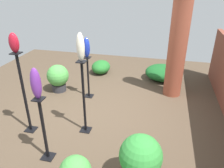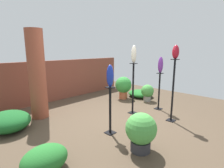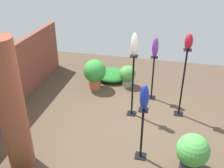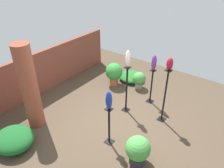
# 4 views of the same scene
# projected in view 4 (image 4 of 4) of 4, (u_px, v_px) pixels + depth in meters

# --- Properties ---
(ground_plane) EXTENTS (8.00, 8.00, 0.00)m
(ground_plane) POSITION_uv_depth(u_px,v_px,m) (112.00, 121.00, 6.12)
(ground_plane) COLOR #4C3D2D
(brick_wall_back) EXTENTS (5.60, 0.12, 1.42)m
(brick_wall_back) POSITION_uv_depth(u_px,v_px,m) (45.00, 71.00, 7.17)
(brick_wall_back) COLOR brown
(brick_wall_back) RESTS_ON ground
(brick_pillar) EXTENTS (0.43, 0.43, 2.32)m
(brick_pillar) POSITION_uv_depth(u_px,v_px,m) (29.00, 88.00, 5.45)
(brick_pillar) COLOR brown
(brick_pillar) RESTS_ON ground
(pedestal_ruby) EXTENTS (0.20, 0.20, 1.57)m
(pedestal_ruby) POSITION_uv_depth(u_px,v_px,m) (165.00, 98.00, 5.80)
(pedestal_ruby) COLOR black
(pedestal_ruby) RESTS_ON ground
(pedestal_violet) EXTENTS (0.20, 0.20, 1.12)m
(pedestal_violet) POSITION_uv_depth(u_px,v_px,m) (151.00, 88.00, 6.67)
(pedestal_violet) COLOR black
(pedestal_violet) RESTS_ON ground
(pedestal_ivory) EXTENTS (0.20, 0.20, 1.43)m
(pedestal_ivory) POSITION_uv_depth(u_px,v_px,m) (127.00, 91.00, 6.21)
(pedestal_ivory) COLOR black
(pedestal_ivory) RESTS_ON ground
(pedestal_cobalt) EXTENTS (0.20, 0.20, 1.03)m
(pedestal_cobalt) POSITION_uv_depth(u_px,v_px,m) (109.00, 128.00, 5.21)
(pedestal_cobalt) COLOR black
(pedestal_cobalt) RESTS_ON ground
(art_vase_ruby) EXTENTS (0.15, 0.16, 0.33)m
(art_vase_ruby) POSITION_uv_depth(u_px,v_px,m) (170.00, 64.00, 5.28)
(art_vase_ruby) COLOR maroon
(art_vase_ruby) RESTS_ON pedestal_ruby
(art_vase_violet) EXTENTS (0.15, 0.15, 0.48)m
(art_vase_violet) POSITION_uv_depth(u_px,v_px,m) (154.00, 63.00, 6.23)
(art_vase_violet) COLOR #6B2D8C
(art_vase_violet) RESTS_ON pedestal_violet
(art_vase_ivory) EXTENTS (0.14, 0.13, 0.48)m
(art_vase_ivory) POSITION_uv_depth(u_px,v_px,m) (128.00, 59.00, 5.69)
(art_vase_ivory) COLOR beige
(art_vase_ivory) RESTS_ON pedestal_ivory
(art_vase_cobalt) EXTENTS (0.15, 0.15, 0.47)m
(art_vase_cobalt) POSITION_uv_depth(u_px,v_px,m) (109.00, 100.00, 4.79)
(art_vase_cobalt) COLOR #192D9E
(art_vase_cobalt) RESTS_ON pedestal_cobalt
(potted_plant_back_center) EXTENTS (0.60, 0.60, 0.82)m
(potted_plant_back_center) POSITION_uv_depth(u_px,v_px,m) (114.00, 73.00, 7.57)
(potted_plant_back_center) COLOR #B25B38
(potted_plant_back_center) RESTS_ON ground
(potted_plant_walkway_edge) EXTENTS (0.44, 0.44, 0.59)m
(potted_plant_walkway_edge) POSITION_uv_depth(u_px,v_px,m) (139.00, 79.00, 7.46)
(potted_plant_walkway_edge) COLOR gray
(potted_plant_walkway_edge) RESTS_ON ground
(potted_plant_front_right) EXTENTS (0.56, 0.56, 0.71)m
(potted_plant_front_right) POSITION_uv_depth(u_px,v_px,m) (138.00, 150.00, 4.72)
(potted_plant_front_right) COLOR #2D2D33
(potted_plant_front_right) RESTS_ON ground
(foliage_bed_east) EXTENTS (0.90, 0.96, 0.25)m
(foliage_bed_east) POSITION_uv_depth(u_px,v_px,m) (131.00, 77.00, 8.04)
(foliage_bed_east) COLOR #236B28
(foliage_bed_east) RESTS_ON ground
(foliage_bed_west) EXTENTS (0.92, 0.99, 0.43)m
(foliage_bed_west) POSITION_uv_depth(u_px,v_px,m) (14.00, 139.00, 5.22)
(foliage_bed_west) COLOR #195923
(foliage_bed_west) RESTS_ON ground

